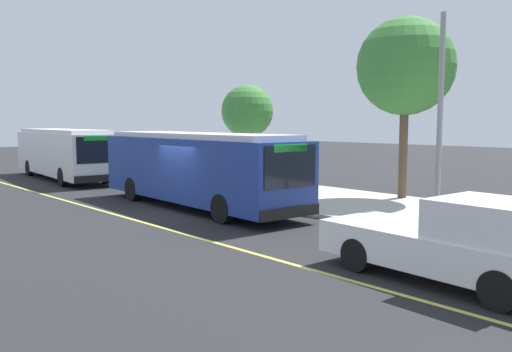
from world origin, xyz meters
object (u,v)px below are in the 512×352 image
(pickup_truck, at_px, (454,243))
(route_sign_post, at_px, (258,157))
(transit_bus_second, at_px, (64,152))
(transit_bus_main, at_px, (197,167))
(waiting_bench, at_px, (268,180))

(pickup_truck, distance_m, route_sign_post, 11.67)
(route_sign_post, bearing_deg, pickup_truck, -20.97)
(transit_bus_second, distance_m, pickup_truck, 25.55)
(pickup_truck, bearing_deg, route_sign_post, 159.03)
(transit_bus_second, bearing_deg, pickup_truck, -4.21)
(transit_bus_main, height_order, route_sign_post, same)
(transit_bus_main, xyz_separation_m, pickup_truck, (11.75, -1.72, -0.76))
(pickup_truck, relative_size, waiting_bench, 3.43)
(pickup_truck, bearing_deg, transit_bus_main, 171.68)
(pickup_truck, height_order, waiting_bench, pickup_truck)
(transit_bus_second, xyz_separation_m, waiting_bench, (12.62, 4.68, -0.98))
(route_sign_post, bearing_deg, waiting_bench, 129.82)
(transit_bus_main, distance_m, waiting_bench, 5.05)
(pickup_truck, bearing_deg, waiting_bench, 152.97)
(transit_bus_main, height_order, pickup_truck, transit_bus_main)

